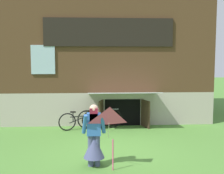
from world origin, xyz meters
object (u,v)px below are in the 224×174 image
(bicycle_black, at_px, (79,120))
(kite, at_px, (110,121))
(bicycle_silver, at_px, (100,119))
(person, at_px, (94,140))

(bicycle_black, bearing_deg, kite, -96.50)
(bicycle_silver, distance_m, bicycle_black, 0.80)
(person, bearing_deg, kite, -37.01)
(bicycle_silver, bearing_deg, kite, -95.21)
(person, relative_size, bicycle_silver, 0.91)
(kite, height_order, bicycle_silver, kite)
(bicycle_silver, relative_size, bicycle_black, 1.16)
(person, distance_m, bicycle_silver, 3.82)
(person, distance_m, bicycle_black, 3.72)
(kite, distance_m, bicycle_black, 4.31)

